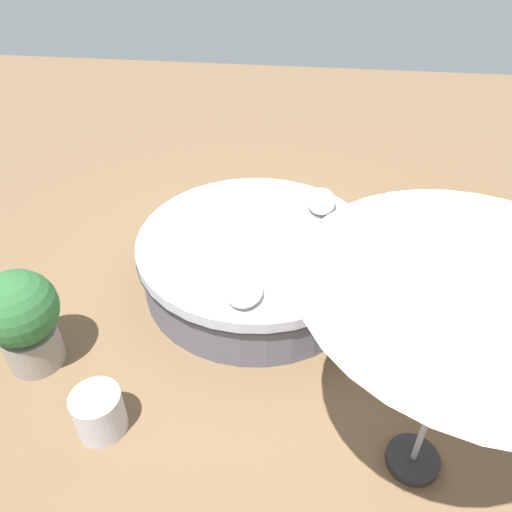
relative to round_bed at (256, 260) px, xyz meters
The scene contains 10 objects.
ground_plane 0.34m from the round_bed, ahead, with size 16.00×16.00×0.00m, color brown.
round_bed is the anchor object (origin of this frame).
throw_pillow_0 1.05m from the round_bed, ahead, with size 0.46×0.36×0.16m, color beige.
throw_pillow_1 1.12m from the round_bed, 44.93° to the left, with size 0.42×0.37×0.18m, color beige.
throw_pillow_2 1.09m from the round_bed, 89.53° to the left, with size 0.52×0.39×0.18m, color beige.
throw_pillow_3 1.07m from the round_bed, 134.13° to the left, with size 0.53×0.34×0.20m, color beige.
patio_chair 2.02m from the round_bed, 59.36° to the left, with size 0.71×0.72×0.98m.
patio_umbrella 3.19m from the round_bed, 36.72° to the left, with size 2.17×2.17×2.37m.
planter 2.50m from the round_bed, 54.66° to the right, with size 0.73×0.73×1.09m.
side_table 2.37m from the round_bed, 27.91° to the right, with size 0.43×0.43×0.44m, color #B7B7BC.
Camera 1 is at (4.43, 0.54, 3.94)m, focal length 34.98 mm.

